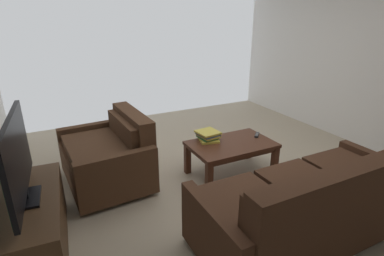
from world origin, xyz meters
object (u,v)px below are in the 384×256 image
(coffee_table, at_px, (231,148))
(book_stack, at_px, (208,136))
(loveseat_near, at_px, (110,155))
(tv_remote, at_px, (257,135))
(sofa_main, at_px, (313,205))
(tv_stand, at_px, (32,226))
(flat_tv, at_px, (17,159))

(coffee_table, bearing_deg, book_stack, -45.01)
(loveseat_near, bearing_deg, tv_remote, 166.35)
(sofa_main, distance_m, loveseat_near, 2.22)
(tv_stand, height_order, book_stack, book_stack)
(sofa_main, height_order, loveseat_near, sofa_main)
(tv_stand, relative_size, tv_remote, 8.50)
(loveseat_near, distance_m, coffee_table, 1.45)
(loveseat_near, bearing_deg, book_stack, 166.51)
(loveseat_near, relative_size, tv_remote, 8.28)
(coffee_table, distance_m, tv_stand, 2.23)
(loveseat_near, distance_m, book_stack, 1.19)
(loveseat_near, xyz_separation_m, book_stack, (-1.15, 0.28, 0.13))
(loveseat_near, relative_size, book_stack, 3.79)
(sofa_main, xyz_separation_m, coffee_table, (-0.04, -1.30, -0.01))
(tv_stand, distance_m, book_stack, 2.08)
(flat_tv, relative_size, tv_remote, 7.40)
(coffee_table, bearing_deg, loveseat_near, -19.64)
(sofa_main, bearing_deg, coffee_table, -91.63)
(book_stack, bearing_deg, sofa_main, 96.52)
(book_stack, xyz_separation_m, tv_remote, (-0.63, 0.16, -0.05))
(loveseat_near, bearing_deg, coffee_table, 160.36)
(flat_tv, distance_m, book_stack, 2.10)
(coffee_table, xyz_separation_m, book_stack, (0.21, -0.21, 0.13))
(flat_tv, distance_m, tv_remote, 2.68)
(tv_stand, xyz_separation_m, flat_tv, (-0.00, 0.00, 0.61))
(sofa_main, relative_size, tv_stand, 1.64)
(sofa_main, xyz_separation_m, book_stack, (0.17, -1.51, 0.12))
(tv_stand, bearing_deg, tv_remote, -170.99)
(sofa_main, relative_size, tv_remote, 13.93)
(loveseat_near, relative_size, tv_stand, 0.97)
(coffee_table, xyz_separation_m, tv_stand, (2.19, 0.36, -0.10))
(sofa_main, distance_m, flat_tv, 2.40)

